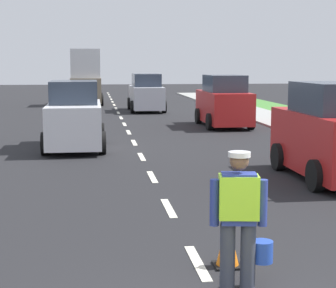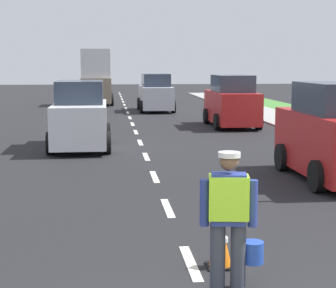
{
  "view_description": "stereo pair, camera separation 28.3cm",
  "coord_description": "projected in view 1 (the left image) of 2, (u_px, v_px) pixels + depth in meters",
  "views": [
    {
      "loc": [
        -1.37,
        -4.72,
        2.68
      ],
      "look_at": [
        0.09,
        6.48,
        1.1
      ],
      "focal_mm": 62.04,
      "sensor_mm": 36.0,
      "label": 1
    },
    {
      "loc": [
        -1.09,
        -4.75,
        2.68
      ],
      "look_at": [
        0.09,
        6.48,
        1.1
      ],
      "focal_mm": 62.04,
      "sensor_mm": 36.0,
      "label": 2
    }
  ],
  "objects": [
    {
      "name": "ground_plane",
      "position": [
        124.0,
        124.0,
        25.81
      ],
      "size": [
        96.0,
        96.0,
        0.0
      ],
      "primitive_type": "plane",
      "color": "black"
    },
    {
      "name": "lane_center_line",
      "position": [
        120.0,
        115.0,
        29.93
      ],
      "size": [
        0.14,
        46.4,
        0.01
      ],
      "color": "silver",
      "rests_on": "ground"
    },
    {
      "name": "road_worker",
      "position": [
        240.0,
        214.0,
        6.77
      ],
      "size": [
        0.77,
        0.36,
        1.67
      ],
      "color": "#383D4C",
      "rests_on": "ground"
    },
    {
      "name": "traffic_cone_near",
      "position": [
        228.0,
        243.0,
        7.67
      ],
      "size": [
        0.36,
        0.36,
        0.66
      ],
      "color": "black",
      "rests_on": "ground"
    },
    {
      "name": "delivery_truck",
      "position": [
        86.0,
        80.0,
        37.33
      ],
      "size": [
        2.16,
        4.6,
        3.54
      ],
      "color": "gray",
      "rests_on": "ground"
    },
    {
      "name": "car_outgoing_far",
      "position": [
        146.0,
        94.0,
        32.42
      ],
      "size": [
        1.92,
        4.37,
        2.09
      ],
      "color": "silver",
      "rests_on": "ground"
    },
    {
      "name": "car_parked_curbside",
      "position": [
        332.0,
        135.0,
        13.36
      ],
      "size": [
        1.9,
        4.0,
        2.24
      ],
      "color": "red",
      "rests_on": "ground"
    },
    {
      "name": "car_oncoming_lead",
      "position": [
        75.0,
        117.0,
        18.19
      ],
      "size": [
        1.88,
        3.96,
        2.13
      ],
      "color": "silver",
      "rests_on": "ground"
    },
    {
      "name": "car_parked_far",
      "position": [
        224.0,
        103.0,
        24.54
      ],
      "size": [
        1.92,
        4.1,
        2.18
      ],
      "color": "red",
      "rests_on": "ground"
    }
  ]
}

